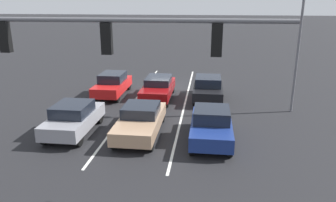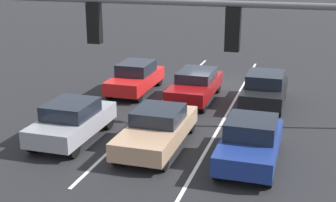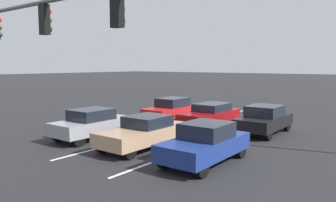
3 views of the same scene
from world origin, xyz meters
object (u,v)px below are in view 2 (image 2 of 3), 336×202
car_black_leftlane_second (265,89)px  car_gray_rightlane_front (72,120)px  car_maroon_midlane_second (195,85)px  traffic_signal_gantry (22,40)px  car_navy_leftlane_front (250,141)px  car_red_rightlane_second (136,77)px  car_tan_midlane_front (157,128)px

car_black_leftlane_second → car_gray_rightlane_front: bearing=45.1°
car_maroon_midlane_second → traffic_signal_gantry: 11.59m
car_navy_leftlane_front → car_maroon_midlane_second: 7.20m
car_gray_rightlane_front → car_red_rightlane_second: bearing=-89.7°
car_red_rightlane_second → traffic_signal_gantry: size_ratio=0.36×
car_black_leftlane_second → traffic_signal_gantry: bearing=64.8°
car_navy_leftlane_front → car_black_leftlane_second: bearing=-88.2°
traffic_signal_gantry → car_tan_midlane_front: bearing=-112.2°
car_tan_midlane_front → car_maroon_midlane_second: 5.93m
car_red_rightlane_second → car_black_leftlane_second: bearing=177.6°
car_red_rightlane_second → car_maroon_midlane_second: size_ratio=0.94×
car_navy_leftlane_front → car_tan_midlane_front: bearing=-6.7°
car_maroon_midlane_second → car_red_rightlane_second: bearing=-8.2°
car_navy_leftlane_front → car_black_leftlane_second: size_ratio=1.00×
car_gray_rightlane_front → car_black_leftlane_second: car_black_leftlane_second is taller
car_gray_rightlane_front → car_red_rightlane_second: (0.03, -6.71, -0.01)m
car_navy_leftlane_front → car_gray_rightlane_front: car_navy_leftlane_front is taller
car_tan_midlane_front → car_black_leftlane_second: (-3.18, -6.13, 0.07)m
car_navy_leftlane_front → car_black_leftlane_second: (0.20, -6.52, 0.02)m
car_red_rightlane_second → car_tan_midlane_front: bearing=117.1°
car_navy_leftlane_front → car_gray_rightlane_front: 6.62m
car_gray_rightlane_front → traffic_signal_gantry: (-1.27, 4.51, 3.84)m
car_black_leftlane_second → car_maroon_midlane_second: bearing=3.5°
car_tan_midlane_front → car_maroon_midlane_second: (0.05, -5.93, 0.05)m
traffic_signal_gantry → car_navy_leftlane_front: bearing=-140.4°
car_black_leftlane_second → traffic_signal_gantry: traffic_signal_gantry is taller
car_navy_leftlane_front → car_red_rightlane_second: 9.50m
car_black_leftlane_second → car_maroon_midlane_second: 3.24m
car_black_leftlane_second → traffic_signal_gantry: size_ratio=0.36×
car_tan_midlane_front → car_red_rightlane_second: 7.18m
car_navy_leftlane_front → car_maroon_midlane_second: size_ratio=0.92×
traffic_signal_gantry → car_black_leftlane_second: bearing=-115.2°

